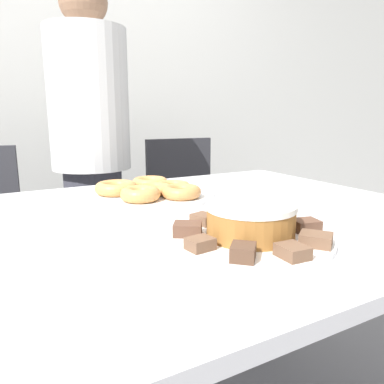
{
  "coord_description": "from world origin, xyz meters",
  "views": [
    {
      "loc": [
        -0.44,
        -0.83,
        1.01
      ],
      "look_at": [
        0.03,
        -0.0,
        0.81
      ],
      "focal_mm": 35.0,
      "sensor_mm": 36.0,
      "label": 1
    }
  ],
  "objects_px": {
    "plate_cake": "(250,239)",
    "frosted_cake": "(251,220)",
    "office_chair_right": "(190,223)",
    "person_standing": "(92,155)",
    "plate_donuts": "(154,195)"
  },
  "relations": [
    {
      "from": "office_chair_right",
      "to": "plate_cake",
      "type": "relative_size",
      "value": 2.56
    },
    {
      "from": "plate_donuts",
      "to": "frosted_cake",
      "type": "bearing_deg",
      "value": -89.63
    },
    {
      "from": "person_standing",
      "to": "frosted_cake",
      "type": "height_order",
      "value": "person_standing"
    },
    {
      "from": "plate_donuts",
      "to": "frosted_cake",
      "type": "height_order",
      "value": "frosted_cake"
    },
    {
      "from": "office_chair_right",
      "to": "plate_donuts",
      "type": "height_order",
      "value": "office_chair_right"
    },
    {
      "from": "person_standing",
      "to": "office_chair_right",
      "type": "relative_size",
      "value": 1.81
    },
    {
      "from": "plate_cake",
      "to": "frosted_cake",
      "type": "bearing_deg",
      "value": 93.58
    },
    {
      "from": "person_standing",
      "to": "plate_cake",
      "type": "bearing_deg",
      "value": -88.16
    },
    {
      "from": "person_standing",
      "to": "office_chair_right",
      "type": "distance_m",
      "value": 0.69
    },
    {
      "from": "office_chair_right",
      "to": "plate_cake",
      "type": "xyz_separation_m",
      "value": [
        -0.51,
        -1.18,
        0.35
      ]
    },
    {
      "from": "frosted_cake",
      "to": "plate_donuts",
      "type": "bearing_deg",
      "value": 90.37
    },
    {
      "from": "person_standing",
      "to": "office_chair_right",
      "type": "bearing_deg",
      "value": 6.55
    },
    {
      "from": "plate_cake",
      "to": "plate_donuts",
      "type": "bearing_deg",
      "value": 90.37
    },
    {
      "from": "person_standing",
      "to": "plate_donuts",
      "type": "xyz_separation_m",
      "value": [
        0.03,
        -0.63,
        -0.07
      ]
    },
    {
      "from": "office_chair_right",
      "to": "frosted_cake",
      "type": "bearing_deg",
      "value": -109.24
    }
  ]
}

